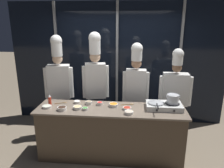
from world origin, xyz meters
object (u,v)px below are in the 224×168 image
Objects in this scene: serving_spoon_slotted at (63,103)px; chef_pastry at (175,90)px; portable_stove at (164,106)px; prep_bowl_scallions at (85,109)px; prep_bowl_bean_sprouts at (47,106)px; squeeze_bottle_chili at (50,100)px; prep_bowl_chili_flakes at (127,108)px; chef_line at (136,84)px; chef_head at (59,80)px; prep_bowl_rice at (77,102)px; frying_pan at (156,101)px; chef_sous at (95,77)px; prep_bowl_bell_pepper at (100,103)px; prep_bowl_soy_glaze at (62,108)px; stock_pot at (173,99)px; prep_bowl_chicken at (129,112)px; prep_bowl_carrots at (114,105)px; serving_spoon_solid at (130,104)px; prep_bowl_mushrooms at (89,102)px; prep_bowl_ginger at (77,107)px.

chef_pastry is at bearing 13.84° from serving_spoon_slotted.
portable_stove reaches higher than prep_bowl_scallions.
chef_pastry is at bearing 18.23° from prep_bowl_bean_sprouts.
prep_bowl_scallions is at bearing -14.37° from squeeze_bottle_chili.
chef_line is at bearing 78.00° from prep_bowl_chili_flakes.
chef_head is at bearing 92.42° from squeeze_bottle_chili.
prep_bowl_chili_flakes is at bearing -13.25° from prep_bowl_rice.
chef_pastry is (0.41, 0.59, 0.01)m from frying_pan.
prep_bowl_scallions is 0.05× the size of chef_sous.
prep_bowl_scallions is at bearing 27.25° from chef_pastry.
prep_bowl_bell_pepper is at bearing 176.60° from frying_pan.
chef_line is at bearing 20.69° from serving_spoon_slotted.
prep_bowl_scallions is at bearing 6.54° from prep_bowl_soy_glaze.
squeeze_bottle_chili reaches higher than prep_bowl_bell_pepper.
prep_bowl_chicken is at bearing -158.54° from stock_pot.
serving_spoon_solid is (0.28, 0.11, -0.02)m from prep_bowl_carrots.
prep_bowl_carrots is at bearing 23.58° from prep_bowl_scallions.
prep_bowl_scallions is 0.26m from prep_bowl_mushrooms.
prep_bowl_bell_pepper reaches higher than prep_bowl_chili_flakes.
chef_pastry is at bearing 55.00° from frying_pan.
prep_bowl_chicken is at bearing -46.97° from prep_bowl_carrots.
prep_bowl_rice is 1.84m from chef_pastry.
squeeze_bottle_chili is 0.36m from prep_bowl_soy_glaze.
chef_pastry is (1.52, -0.01, -0.23)m from chef_sous.
prep_bowl_chili_flakes is 1.55m from chef_head.
prep_bowl_bean_sprouts is 0.66m from prep_bowl_scallions.
chef_line is (0.78, -0.02, -0.11)m from chef_sous.
prep_bowl_bean_sprouts is 0.96× the size of prep_bowl_carrots.
prep_bowl_mushrooms is 0.06× the size of chef_pastry.
prep_bowl_ginger is 0.07× the size of chef_sous.
prep_bowl_scallions is 0.96× the size of prep_bowl_bell_pepper.
squeeze_bottle_chili is 1.30× the size of prep_bowl_chili_flakes.
serving_spoon_solid is at bearing 20.99° from prep_bowl_carrots.
prep_bowl_bean_sprouts is 0.71× the size of serving_spoon_slotted.
prep_bowl_chicken is 1.21× the size of prep_bowl_mushrooms.
prep_bowl_bean_sprouts is 1.10× the size of prep_bowl_chicken.
chef_pastry is at bearing 168.58° from chef_sous.
prep_bowl_bell_pepper is at bearing 31.86° from prep_bowl_ginger.
chef_head reaches higher than squeeze_bottle_chili.
chef_head is at bearing 164.55° from stock_pot.
portable_stove is 0.65m from chef_pastry.
prep_bowl_ginger is 1.41× the size of prep_bowl_bell_pepper.
prep_bowl_chicken is 1.66m from chef_head.
prep_bowl_chili_flakes is 0.69m from prep_bowl_mushrooms.
stock_pot reaches higher than serving_spoon_slotted.
prep_bowl_carrots is 0.08× the size of chef_head.
chef_head is (-0.47, 0.48, 0.26)m from prep_bowl_rice.
prep_bowl_rice is 0.06× the size of chef_line.
chef_line is (-0.33, 0.57, 0.13)m from frying_pan.
frying_pan is at bearing -15.61° from serving_spoon_solid.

